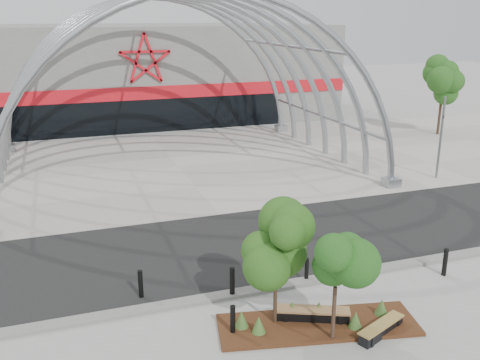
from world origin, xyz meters
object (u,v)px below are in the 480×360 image
(bench_1, at_px, (381,329))
(bollard_2, at_px, (232,282))
(street_tree_1, at_px, (337,264))
(street_tree_0, at_px, (276,247))
(signal_pole, at_px, (441,137))
(bench_0, at_px, (312,316))

(bench_1, height_order, bollard_2, bollard_2)
(bench_1, bearing_deg, bollard_2, 134.12)
(street_tree_1, height_order, bollard_2, street_tree_1)
(street_tree_0, bearing_deg, signal_pole, 36.88)
(street_tree_0, xyz_separation_m, street_tree_1, (1.24, -1.30, -0.14))
(bench_0, bearing_deg, street_tree_0, 168.18)
(bollard_2, bearing_deg, street_tree_1, -59.97)
(bench_0, bearing_deg, bollard_2, 128.87)
(street_tree_1, distance_m, bench_1, 2.70)
(street_tree_0, relative_size, bench_1, 1.96)
(street_tree_1, bearing_deg, bench_0, 95.47)
(street_tree_0, xyz_separation_m, bollard_2, (-0.68, 2.02, -2.04))
(signal_pole, relative_size, bench_0, 2.08)
(street_tree_1, relative_size, bench_1, 1.85)
(street_tree_0, distance_m, bollard_2, 2.95)
(signal_pole, relative_size, street_tree_1, 1.38)
(signal_pole, xyz_separation_m, bench_1, (-11.70, -12.32, -2.25))
(street_tree_0, distance_m, bench_0, 2.62)
(street_tree_0, height_order, bollard_2, street_tree_0)
(street_tree_1, bearing_deg, bollard_2, 120.03)
(signal_pole, distance_m, bollard_2, 17.59)
(signal_pole, height_order, bench_1, signal_pole)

